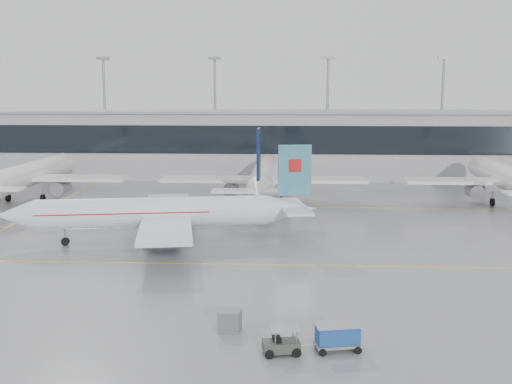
# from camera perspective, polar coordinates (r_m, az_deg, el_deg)

# --- Properties ---
(ground) EXTENTS (320.00, 320.00, 0.00)m
(ground) POSITION_cam_1_polar(r_m,az_deg,el_deg) (60.67, -0.60, -6.47)
(ground) COLOR gray
(ground) RESTS_ON ground
(taxi_line_main) EXTENTS (120.00, 0.25, 0.01)m
(taxi_line_main) POSITION_cam_1_polar(r_m,az_deg,el_deg) (60.67, -0.60, -6.46)
(taxi_line_main) COLOR yellow
(taxi_line_main) RESTS_ON ground
(taxi_line_north) EXTENTS (120.00, 0.25, 0.01)m
(taxi_line_north) POSITION_cam_1_polar(r_m,az_deg,el_deg) (89.89, 0.60, -1.33)
(taxi_line_north) COLOR yellow
(taxi_line_north) RESTS_ON ground
(taxi_line_cross) EXTENTS (0.25, 60.00, 0.01)m
(taxi_line_cross) POSITION_cam_1_polar(r_m,az_deg,el_deg) (82.32, -21.25, -2.93)
(taxi_line_cross) COLOR yellow
(taxi_line_cross) RESTS_ON ground
(terminal) EXTENTS (180.00, 15.00, 12.00)m
(terminal) POSITION_cam_1_polar(r_m,az_deg,el_deg) (120.82, 1.25, 4.22)
(terminal) COLOR #9D9CA0
(terminal) RESTS_ON ground
(terminal_glass) EXTENTS (180.00, 0.20, 5.00)m
(terminal_glass) POSITION_cam_1_polar(r_m,az_deg,el_deg) (113.18, 1.13, 4.65)
(terminal_glass) COLOR black
(terminal_glass) RESTS_ON ground
(terminal_roof) EXTENTS (182.00, 16.00, 0.40)m
(terminal_roof) POSITION_cam_1_polar(r_m,az_deg,el_deg) (120.45, 1.26, 7.16)
(terminal_roof) COLOR gray
(terminal_roof) RESTS_ON ground
(light_masts) EXTENTS (156.40, 1.00, 22.60)m
(light_masts) POSITION_cam_1_polar(r_m,az_deg,el_deg) (126.41, 1.34, 7.77)
(light_masts) COLOR gray
(light_masts) RESTS_ON ground
(air_canada_jet) EXTENTS (33.93, 26.78, 10.40)m
(air_canada_jet) POSITION_cam_1_polar(r_m,az_deg,el_deg) (69.04, -8.11, -1.86)
(air_canada_jet) COLOR white
(air_canada_jet) RESTS_ON ground
(parked_jet_b) EXTENTS (29.64, 36.96, 11.72)m
(parked_jet_b) POSITION_cam_1_polar(r_m,az_deg,el_deg) (100.61, -19.65, 1.39)
(parked_jet_b) COLOR white
(parked_jet_b) RESTS_ON ground
(parked_jet_c) EXTENTS (29.64, 36.96, 11.72)m
(parked_jet_c) POSITION_cam_1_polar(r_m,az_deg,el_deg) (92.94, 0.70, 1.33)
(parked_jet_c) COLOR white
(parked_jet_c) RESTS_ON ground
(parked_jet_d) EXTENTS (29.64, 36.96, 11.72)m
(parked_jet_d) POSITION_cam_1_polar(r_m,az_deg,el_deg) (98.00, 21.61, 1.09)
(parked_jet_d) COLOR white
(parked_jet_d) RESTS_ON ground
(baggage_tug) EXTENTS (3.49, 1.85, 1.66)m
(baggage_tug) POSITION_cam_1_polar(r_m,az_deg,el_deg) (40.97, 2.26, -13.44)
(baggage_tug) COLOR #3A3E37
(baggage_tug) RESTS_ON ground
(baggage_cart) EXTENTS (3.08, 2.11, 1.75)m
(baggage_cart) POSITION_cam_1_polar(r_m,az_deg,el_deg) (41.59, 7.26, -12.50)
(baggage_cart) COLOR gray
(baggage_cart) RESTS_ON ground
(gse_unit) EXTENTS (1.58, 1.49, 1.44)m
(gse_unit) POSITION_cam_1_polar(r_m,az_deg,el_deg) (44.57, -2.33, -11.34)
(gse_unit) COLOR slate
(gse_unit) RESTS_ON ground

